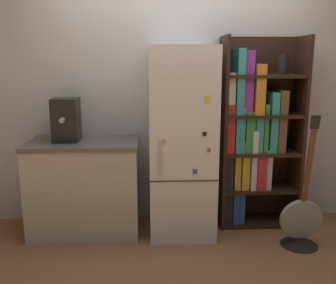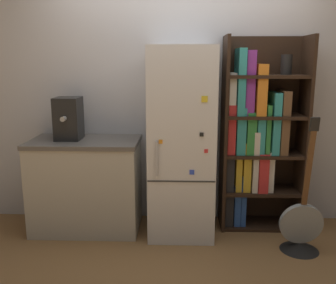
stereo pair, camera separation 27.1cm
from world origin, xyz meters
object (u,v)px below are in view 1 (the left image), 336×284
at_px(espresso_machine, 66,120).
at_px(guitar, 300,227).
at_px(refrigerator, 182,142).
at_px(bookshelf, 252,136).

height_order(espresso_machine, guitar, espresso_machine).
xyz_separation_m(refrigerator, bookshelf, (0.70, 0.16, 0.02)).
bearing_deg(guitar, refrigerator, 159.98).
distance_m(espresso_machine, guitar, 2.30).
relative_size(bookshelf, espresso_machine, 4.65).
bearing_deg(guitar, bookshelf, 121.20).
height_order(refrigerator, guitar, refrigerator).
relative_size(refrigerator, guitar, 1.47).
distance_m(bookshelf, espresso_machine, 1.77).
distance_m(refrigerator, espresso_machine, 1.07).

